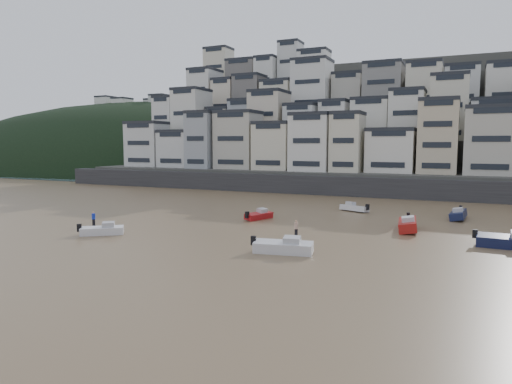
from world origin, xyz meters
The scene contains 14 objects.
ground centered at (0.00, 0.00, 0.00)m, with size 400.00×400.00×0.00m, color olive.
sea_strip centered at (-110.00, 145.00, 0.01)m, with size 340.00×340.00×0.00m, color slate.
harbor_wall centered at (10.00, 65.00, 1.75)m, with size 140.00×3.00×3.50m, color #38383A.
hillside centered at (14.73, 104.84, 13.01)m, with size 141.04×66.00×50.00m.
headland centered at (-95.00, 135.00, 0.02)m, with size 216.00×135.00×53.33m.
boat_e centered at (18.79, 34.73, 0.86)m, with size 6.28×2.06×1.71m, color maroon, non-canonical shape.
boat_h centered at (10.35, 46.35, 0.62)m, with size 4.56×1.49×1.24m, color silver, non-canonical shape.
boat_i centered at (23.78, 45.14, 0.75)m, with size 5.49×1.80×1.50m, color #131A3D, non-canonical shape.
boat_d centered at (28.21, 29.51, 0.83)m, with size 6.07×1.99×1.66m, color #13193C, non-canonical shape.
boat_j centered at (-10.18, 18.96, 0.65)m, with size 4.77×1.56×1.30m, color silver, non-canonical shape.
boat_f centered at (0.81, 34.75, 0.61)m, with size 4.49×1.47×1.22m, color #A81418, non-canonical shape.
boat_a centered at (10.06, 19.22, 0.77)m, with size 5.65×1.85×1.54m, color silver, non-canonical shape.
person_blue centered at (-14.61, 22.36, 0.87)m, with size 0.44×0.44×1.74m, color #1930BC, non-canonical shape.
person_pink centered at (8.73, 26.38, 0.87)m, with size 0.44×0.44×1.74m, color tan, non-canonical shape.
Camera 1 is at (24.01, -17.25, 9.58)m, focal length 32.00 mm.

